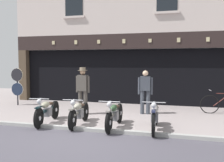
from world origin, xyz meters
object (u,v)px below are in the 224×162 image
motorcycle_center (114,114)px  shopkeeper_center (145,90)px  advert_board_near (168,71)px  leaning_bicycle (224,104)px  motorcycle_center_right (155,116)px  motorcycle_left (47,111)px  motorcycle_center_left (79,112)px  salesman_left (83,88)px  tyre_sign_pole (17,83)px

motorcycle_center → shopkeeper_center: shopkeeper_center is taller
advert_board_near → leaning_bicycle: bearing=-33.7°
motorcycle_center_right → shopkeeper_center: shopkeeper_center is taller
motorcycle_left → motorcycle_center_left: size_ratio=1.06×
motorcycle_left → motorcycle_center_right: (3.47, 0.04, 0.02)m
motorcycle_center_left → leaning_bicycle: (4.66, 3.22, -0.03)m
motorcycle_left → salesman_left: salesman_left is taller
motorcycle_center_left → tyre_sign_pole: (-4.25, 2.83, 0.64)m
motorcycle_left → motorcycle_center_right: bearing=172.4°
motorcycle_left → shopkeeper_center: shopkeeper_center is taller
shopkeeper_center → tyre_sign_pole: (-5.99, 0.46, 0.12)m
salesman_left → shopkeeper_center: bearing=-158.9°
tyre_sign_pole → shopkeeper_center: bearing=-4.4°
motorcycle_left → tyre_sign_pole: size_ratio=1.19×
salesman_left → advert_board_near: (2.95, 3.06, 0.58)m
motorcycle_center → salesman_left: salesman_left is taller
motorcycle_center_left → motorcycle_center_right: size_ratio=0.96×
motorcycle_center_left → leaning_bicycle: 5.67m
salesman_left → tyre_sign_pole: 3.89m
motorcycle_left → salesman_left: 1.88m
advert_board_near → leaning_bicycle: 2.97m
motorcycle_center_right → tyre_sign_pole: size_ratio=1.18×
shopkeeper_center → tyre_sign_pole: 6.01m
motorcycle_center_right → advert_board_near: 4.85m
salesman_left → advert_board_near: advert_board_near is taller
motorcycle_center → tyre_sign_pole: tyre_sign_pole is taller
motorcycle_center → salesman_left: size_ratio=1.13×
motorcycle_left → leaning_bicycle: leaning_bicycle is taller
salesman_left → advert_board_near: 4.29m
salesman_left → shopkeeper_center: size_ratio=1.07×
salesman_left → shopkeeper_center: (2.28, 0.70, -0.08)m
motorcycle_center_left → motorcycle_center: size_ratio=0.95×
motorcycle_left → motorcycle_center: motorcycle_center is taller
motorcycle_center → motorcycle_left: bearing=-1.7°
motorcycle_center → advert_board_near: bearing=-106.5°
motorcycle_left → advert_board_near: (3.51, 4.76, 1.17)m
motorcycle_center_right → leaning_bicycle: size_ratio=1.13×
motorcycle_center → motorcycle_center_left: bearing=-3.0°
motorcycle_center_right → tyre_sign_pole: bearing=-26.8°
motorcycle_left → leaning_bicycle: (5.76, 3.25, -0.03)m
motorcycle_left → motorcycle_center_left: same height
motorcycle_left → tyre_sign_pole: tyre_sign_pole is taller
motorcycle_center_left → shopkeeper_center: size_ratio=1.16×
motorcycle_left → leaning_bicycle: size_ratio=1.15×
motorcycle_center_left → advert_board_near: bearing=-122.2°
motorcycle_center_right → leaning_bicycle: bearing=-129.3°
motorcycle_center_left → motorcycle_center: 1.16m
motorcycle_center_right → shopkeeper_center: bearing=-78.7°
shopkeeper_center → advert_board_near: size_ratio=1.89×
motorcycle_left → motorcycle_center_left: 1.10m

